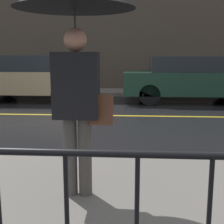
# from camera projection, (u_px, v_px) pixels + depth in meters

# --- Properties ---
(ground_plane) EXTENTS (80.00, 80.00, 0.00)m
(ground_plane) POSITION_uv_depth(u_px,v_px,m) (83.00, 115.00, 8.35)
(ground_plane) COLOR black
(sidewalk_far) EXTENTS (28.00, 1.65, 0.14)m
(sidewalk_far) POSITION_uv_depth(u_px,v_px,m) (101.00, 92.00, 12.88)
(sidewalk_far) COLOR slate
(sidewalk_far) RESTS_ON ground_plane
(lane_marking) EXTENTS (25.20, 0.12, 0.01)m
(lane_marking) POSITION_uv_depth(u_px,v_px,m) (83.00, 115.00, 8.35)
(lane_marking) COLOR gold
(lane_marking) RESTS_ON ground_plane
(building_storefront) EXTENTS (28.00, 0.30, 6.98)m
(building_storefront) POSITION_uv_depth(u_px,v_px,m) (103.00, 9.00, 13.21)
(building_storefront) COLOR #4C4238
(building_storefront) RESTS_ON ground_plane
(pedestrian) EXTENTS (1.18, 1.18, 2.18)m
(pedestrian) POSITION_uv_depth(u_px,v_px,m) (75.00, 24.00, 3.03)
(pedestrian) COLOR #4C4742
(pedestrian) RESTS_ON sidewalk_near
(car_tan) EXTENTS (3.99, 1.85, 1.57)m
(car_tan) POSITION_uv_depth(u_px,v_px,m) (30.00, 78.00, 10.87)
(car_tan) COLOR tan
(car_tan) RESTS_ON ground_plane
(car_dark_green) EXTENTS (4.39, 1.75, 1.54)m
(car_dark_green) POSITION_uv_depth(u_px,v_px,m) (188.00, 79.00, 10.51)
(car_dark_green) COLOR #193828
(car_dark_green) RESTS_ON ground_plane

